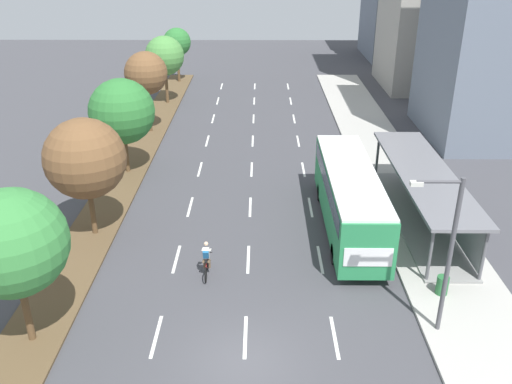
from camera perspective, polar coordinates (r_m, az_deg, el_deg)
name	(u,v)px	position (r m, az deg, el deg)	size (l,w,h in m)	color
ground_plane	(244,363)	(21.00, -1.22, -17.42)	(140.00, 140.00, 0.00)	#424247
median_strip	(134,160)	(39.21, -12.67, 3.28)	(2.60, 52.00, 0.12)	brown
sidewalk_right	(384,160)	(39.17, 13.25, 3.23)	(4.50, 52.00, 0.15)	#ADAAA3
lane_divider_left	(200,169)	(37.06, -5.88, 2.39)	(0.14, 48.01, 0.01)	white
lane_divider_center	(252,169)	(36.84, -0.46, 2.39)	(0.14, 48.01, 0.01)	white
lane_divider_right	(303,169)	(36.95, 4.98, 2.37)	(0.14, 48.01, 0.01)	white
bus_shelter	(427,191)	(30.65, 17.43, 0.12)	(2.90, 12.81, 2.86)	gray
bus	(350,193)	(28.89, 9.76, -0.15)	(2.54, 11.29, 3.37)	#28844C
cyclist	(207,260)	(25.23, -5.20, -7.14)	(0.46, 1.82, 1.71)	black
median_tree_nearest	(12,243)	(21.24, -24.16, -4.90)	(4.00, 4.00, 6.25)	brown
median_tree_second	(85,159)	(28.26, -17.44, 3.34)	(4.06, 4.06, 6.20)	brown
median_tree_third	(122,112)	(35.93, -13.85, 8.15)	(4.18, 4.18, 6.17)	brown
median_tree_fourth	(146,73)	(43.69, -11.43, 12.05)	(3.31, 3.31, 6.29)	brown
median_tree_fifth	(165,56)	(51.78, -9.54, 13.85)	(3.56, 3.56, 6.12)	brown
median_tree_farthest	(177,42)	(59.94, -8.27, 15.23)	(2.92, 2.92, 5.61)	brown
streetlight	(447,247)	(21.29, 19.30, -5.42)	(1.91, 0.24, 6.50)	#4C4C51
trash_bin	(442,285)	(25.19, 18.89, -9.20)	(0.52, 0.52, 0.85)	#286B38
building_near_right	(507,17)	(45.28, 24.76, 16.31)	(9.77, 10.60, 18.02)	slate
building_far_right	(393,5)	(75.52, 14.14, 18.46)	(6.35, 11.13, 12.94)	slate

